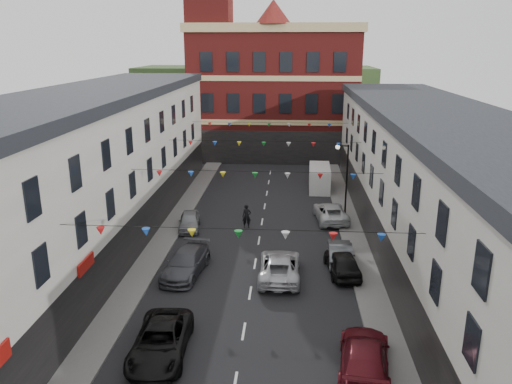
% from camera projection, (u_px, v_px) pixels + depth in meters
% --- Properties ---
extents(ground, '(160.00, 160.00, 0.00)m').
position_uv_depth(ground, '(250.00, 293.00, 28.63)').
color(ground, black).
rests_on(ground, ground).
extents(pavement_left, '(1.80, 64.00, 0.15)m').
position_uv_depth(pavement_left, '(142.00, 273.00, 30.97)').
color(pavement_left, '#605E5B').
rests_on(pavement_left, ground).
extents(pavement_right, '(1.80, 64.00, 0.15)m').
position_uv_depth(pavement_right, '(367.00, 280.00, 30.06)').
color(pavement_right, '#605E5B').
rests_on(pavement_right, ground).
extents(terrace_left, '(8.40, 56.00, 10.70)m').
position_uv_depth(terrace_left, '(49.00, 195.00, 28.84)').
color(terrace_left, beige).
rests_on(terrace_left, ground).
extents(terrace_right, '(8.40, 56.00, 9.70)m').
position_uv_depth(terrace_right, '(464.00, 212.00, 27.43)').
color(terrace_right, beige).
rests_on(terrace_right, ground).
extents(civic_building, '(20.60, 13.30, 18.50)m').
position_uv_depth(civic_building, '(274.00, 90.00, 62.60)').
color(civic_building, maroon).
rests_on(civic_building, ground).
extents(clock_tower, '(5.60, 5.60, 30.00)m').
position_uv_depth(clock_tower, '(210.00, 33.00, 58.34)').
color(clock_tower, maroon).
rests_on(clock_tower, ground).
extents(distant_hill, '(40.00, 14.00, 10.00)m').
position_uv_depth(distant_hill, '(256.00, 96.00, 86.76)').
color(distant_hill, '#2F4621').
rests_on(distant_hill, ground).
extents(street_lamp, '(1.10, 0.36, 6.00)m').
position_uv_depth(street_lamp, '(344.00, 170.00, 40.47)').
color(street_lamp, black).
rests_on(street_lamp, ground).
extents(car_left_c, '(2.63, 5.32, 1.45)m').
position_uv_depth(car_left_c, '(161.00, 341.00, 22.72)').
color(car_left_c, black).
rests_on(car_left_c, ground).
extents(car_left_d, '(2.72, 5.37, 1.50)m').
position_uv_depth(car_left_d, '(186.00, 263.00, 30.82)').
color(car_left_d, '#46484F').
rests_on(car_left_d, ground).
extents(car_left_e, '(2.07, 4.04, 1.32)m').
position_uv_depth(car_left_e, '(190.00, 221.00, 38.41)').
color(car_left_e, gray).
rests_on(car_left_e, ground).
extents(car_right_c, '(2.83, 5.49, 1.52)m').
position_uv_depth(car_right_c, '(364.00, 357.00, 21.52)').
color(car_right_c, '#5A121A').
rests_on(car_right_c, ground).
extents(car_right_d, '(2.25, 4.56, 1.50)m').
position_uv_depth(car_right_d, '(342.00, 262.00, 30.85)').
color(car_right_d, black).
rests_on(car_right_d, ground).
extents(car_right_e, '(1.64, 4.32, 1.41)m').
position_uv_depth(car_right_e, '(340.00, 252.00, 32.46)').
color(car_right_e, '#55595E').
rests_on(car_right_e, ground).
extents(car_right_f, '(2.86, 5.29, 1.41)m').
position_uv_depth(car_right_f, '(331.00, 212.00, 40.18)').
color(car_right_f, silver).
rests_on(car_right_f, ground).
extents(moving_car, '(2.47, 5.33, 1.48)m').
position_uv_depth(moving_car, '(280.00, 266.00, 30.37)').
color(moving_car, silver).
rests_on(moving_car, ground).
extents(white_van, '(2.13, 5.19, 2.27)m').
position_uv_depth(white_van, '(319.00, 178.00, 48.86)').
color(white_van, silver).
rests_on(white_van, ground).
extents(pedestrian, '(0.73, 0.53, 1.87)m').
position_uv_depth(pedestrian, '(247.00, 216.00, 38.54)').
color(pedestrian, black).
rests_on(pedestrian, ground).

